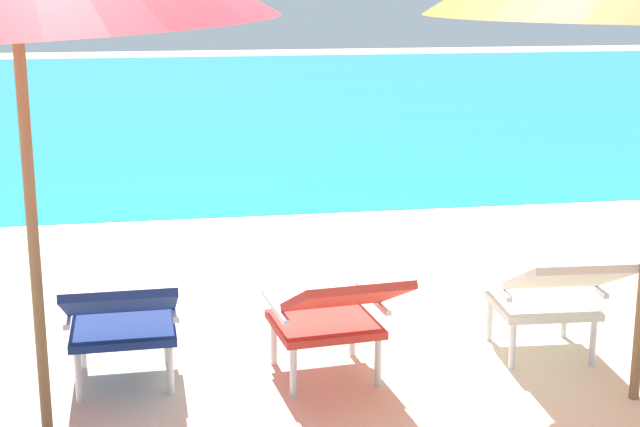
% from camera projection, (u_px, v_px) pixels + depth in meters
% --- Properties ---
extents(ground_plane, '(40.00, 40.00, 0.00)m').
position_uv_depth(ground_plane, '(255.00, 206.00, 8.62)').
color(ground_plane, beige).
extents(ocean_band, '(40.00, 18.00, 0.01)m').
position_uv_depth(ocean_band, '(202.00, 96.00, 16.86)').
color(ocean_band, teal).
rests_on(ocean_band, ground_plane).
extents(lounge_chair_left, '(0.56, 0.88, 0.68)m').
position_uv_depth(lounge_chair_left, '(122.00, 318.00, 4.60)').
color(lounge_chair_left, navy).
rests_on(lounge_chair_left, ground_plane).
extents(lounge_chair_center, '(0.62, 0.92, 0.68)m').
position_uv_depth(lounge_chair_center, '(334.00, 312.00, 4.67)').
color(lounge_chair_center, red).
rests_on(lounge_chair_center, ground_plane).
extents(lounge_chair_right, '(0.59, 0.91, 0.68)m').
position_uv_depth(lounge_chair_right, '(554.00, 293.00, 4.97)').
color(lounge_chair_right, silver).
rests_on(lounge_chair_right, ground_plane).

